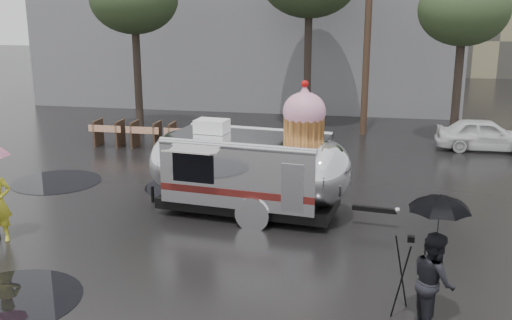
# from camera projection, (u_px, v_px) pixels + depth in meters

# --- Properties ---
(ground) EXTENTS (120.00, 120.00, 0.00)m
(ground) POSITION_uv_depth(u_px,v_px,m) (224.00, 272.00, 12.32)
(ground) COLOR black
(ground) RESTS_ON ground
(puddles) EXTENTS (6.95, 10.15, 0.01)m
(puddles) POSITION_uv_depth(u_px,v_px,m) (99.00, 210.00, 15.95)
(puddles) COLOR black
(puddles) RESTS_ON ground
(utility_pole) EXTENTS (1.60, 0.28, 9.00)m
(utility_pole) POSITION_uv_depth(u_px,v_px,m) (368.00, 22.00, 23.95)
(utility_pole) COLOR #473323
(utility_pole) RESTS_ON ground
(tree_right) EXTENTS (3.36, 3.36, 6.42)m
(tree_right) POSITION_uv_depth(u_px,v_px,m) (464.00, 11.00, 22.24)
(tree_right) COLOR #382D26
(tree_right) RESTS_ON ground
(barricade_row) EXTENTS (4.30, 0.80, 1.00)m
(barricade_row) POSITION_uv_depth(u_px,v_px,m) (146.00, 134.00, 22.67)
(barricade_row) COLOR #473323
(barricade_row) RESTS_ON ground
(airstream_trailer) EXTENTS (6.70, 2.79, 3.63)m
(airstream_trailer) POSITION_uv_depth(u_px,v_px,m) (251.00, 167.00, 15.40)
(airstream_trailer) COLOR silver
(airstream_trailer) RESTS_ON ground
(person_right) EXTENTS (0.65, 0.92, 1.73)m
(person_right) POSITION_uv_depth(u_px,v_px,m) (433.00, 281.00, 9.98)
(person_right) COLOR black
(person_right) RESTS_ON ground
(umbrella_black) EXTENTS (1.25, 1.25, 2.40)m
(umbrella_black) POSITION_uv_depth(u_px,v_px,m) (439.00, 219.00, 9.69)
(umbrella_black) COLOR black
(umbrella_black) RESTS_ON ground
(tripod) EXTENTS (0.55, 0.62, 1.49)m
(tripod) POSITION_uv_depth(u_px,v_px,m) (409.00, 269.00, 10.41)
(tripod) COLOR black
(tripod) RESTS_ON ground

